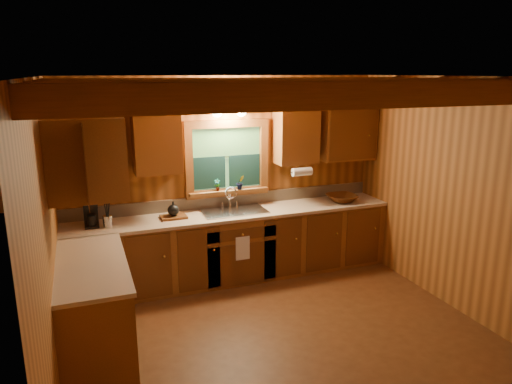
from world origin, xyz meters
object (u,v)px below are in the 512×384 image
object	(u,v)px
cutting_board	(174,217)
wicker_basket	(342,198)
coffee_maker	(91,215)
sink	(234,215)

from	to	relation	value
cutting_board	wicker_basket	distance (m)	2.33
cutting_board	wicker_basket	world-z (taller)	wicker_basket
coffee_maker	wicker_basket	bearing A→B (deg)	-1.18
sink	coffee_maker	distance (m)	1.74
coffee_maker	wicker_basket	world-z (taller)	coffee_maker
wicker_basket	coffee_maker	bearing A→B (deg)	178.43
cutting_board	wicker_basket	bearing A→B (deg)	-2.87
cutting_board	coffee_maker	bearing A→B (deg)	177.74
sink	cutting_board	distance (m)	0.78
sink	coffee_maker	xyz separation A→B (m)	(-1.73, 0.02, 0.18)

